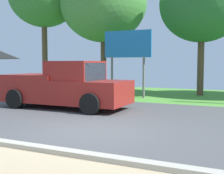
% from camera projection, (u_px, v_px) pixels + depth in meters
% --- Properties ---
extents(ground_plane, '(40.00, 22.00, 0.20)m').
position_uv_depth(ground_plane, '(130.00, 115.00, 10.46)').
color(ground_plane, '#4C4C4F').
extents(pickup_truck, '(5.20, 2.28, 1.88)m').
position_uv_depth(pickup_truck, '(66.00, 86.00, 11.76)').
color(pickup_truck, maroon).
rests_on(pickup_truck, ground_plane).
extents(roadside_billboard, '(2.60, 0.12, 3.50)m').
position_uv_depth(roadside_billboard, '(128.00, 49.00, 15.33)').
color(roadside_billboard, slate).
rests_on(roadside_billboard, ground_plane).
extents(tree_left_far, '(5.43, 5.43, 8.05)m').
position_uv_depth(tree_left_far, '(103.00, 3.00, 18.27)').
color(tree_left_far, brown).
rests_on(tree_left_far, ground_plane).
extents(tree_right_far, '(4.65, 4.65, 7.18)m').
position_uv_depth(tree_right_far, '(202.00, 4.00, 16.02)').
color(tree_right_far, brown).
rests_on(tree_right_far, ground_plane).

